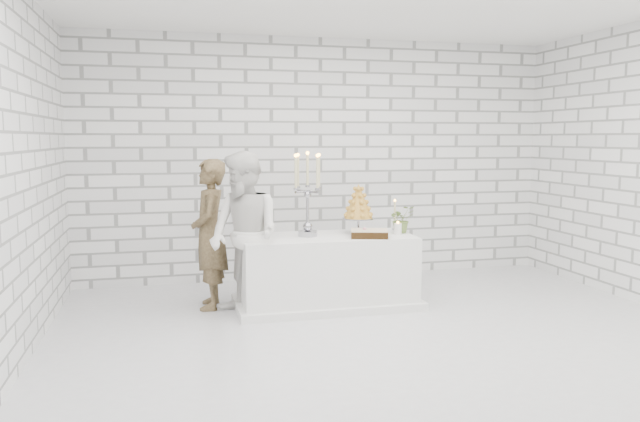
{
  "coord_description": "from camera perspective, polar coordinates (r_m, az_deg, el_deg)",
  "views": [
    {
      "loc": [
        -1.89,
        -5.1,
        1.77
      ],
      "look_at": [
        -0.43,
        0.8,
        1.05
      ],
      "focal_mm": 34.83,
      "sensor_mm": 36.0,
      "label": 1
    }
  ],
  "objects": [
    {
      "name": "ground",
      "position": [
        5.71,
        6.21,
        -11.32
      ],
      "size": [
        6.0,
        5.0,
        0.01
      ],
      "primitive_type": "cube",
      "color": "silver",
      "rests_on": "ground"
    },
    {
      "name": "wall_back",
      "position": [
        7.83,
        0.03,
        4.77
      ],
      "size": [
        6.0,
        0.01,
        3.0
      ],
      "primitive_type": "cube",
      "color": "white",
      "rests_on": "ground"
    },
    {
      "name": "wall_front",
      "position": [
        3.22,
        22.04,
        1.49
      ],
      "size": [
        6.0,
        0.01,
        3.0
      ],
      "primitive_type": "cube",
      "color": "white",
      "rests_on": "ground"
    },
    {
      "name": "wall_left",
      "position": [
        5.22,
        -26.24,
        3.11
      ],
      "size": [
        0.01,
        5.0,
        3.0
      ],
      "primitive_type": "cube",
      "color": "white",
      "rests_on": "ground"
    },
    {
      "name": "cake_table",
      "position": [
        6.55,
        0.63,
        -5.53
      ],
      "size": [
        1.8,
        0.8,
        0.75
      ],
      "primitive_type": "cube",
      "color": "white",
      "rests_on": "ground"
    },
    {
      "name": "groom",
      "position": [
        6.52,
        -10.11,
        -2.11
      ],
      "size": [
        0.42,
        0.6,
        1.55
      ],
      "primitive_type": "imported",
      "rotation": [
        0.0,
        0.0,
        -1.65
      ],
      "color": "#41321F",
      "rests_on": "ground"
    },
    {
      "name": "bride",
      "position": [
        6.1,
        -6.94,
        -2.24
      ],
      "size": [
        0.94,
        1.0,
        1.64
      ],
      "primitive_type": "imported",
      "rotation": [
        0.0,
        0.0,
        -1.03
      ],
      "color": "white",
      "rests_on": "ground"
    },
    {
      "name": "candelabra",
      "position": [
        6.41,
        -1.15,
        1.56
      ],
      "size": [
        0.45,
        0.45,
        0.88
      ],
      "primitive_type": null,
      "rotation": [
        0.0,
        0.0,
        -0.31
      ],
      "color": "#9B9AA4",
      "rests_on": "cake_table"
    },
    {
      "name": "croquembouche",
      "position": [
        6.64,
        3.55,
        0.23
      ],
      "size": [
        0.41,
        0.41,
        0.53
      ],
      "primitive_type": null,
      "rotation": [
        0.0,
        0.0,
        0.23
      ],
      "color": "#A06C1E",
      "rests_on": "cake_table"
    },
    {
      "name": "chocolate_cake",
      "position": [
        6.4,
        4.56,
        -2.07
      ],
      "size": [
        0.44,
        0.37,
        0.08
      ],
      "primitive_type": "cube",
      "rotation": [
        0.0,
        0.0,
        -0.3
      ],
      "color": "black",
      "rests_on": "cake_table"
    },
    {
      "name": "pillar_candle",
      "position": [
        6.62,
        7.16,
        -1.64
      ],
      "size": [
        0.1,
        0.1,
        0.12
      ],
      "primitive_type": "cylinder",
      "rotation": [
        0.0,
        0.0,
        -0.31
      ],
      "color": "white",
      "rests_on": "cake_table"
    },
    {
      "name": "extra_taper",
      "position": [
        6.92,
        6.88,
        -0.44
      ],
      "size": [
        0.06,
        0.06,
        0.32
      ],
      "primitive_type": "cylinder",
      "rotation": [
        0.0,
        0.0,
        -0.05
      ],
      "color": "beige",
      "rests_on": "cake_table"
    },
    {
      "name": "flowers",
      "position": [
        6.73,
        7.48,
        -0.74
      ],
      "size": [
        0.29,
        0.26,
        0.3
      ],
      "primitive_type": "imported",
      "rotation": [
        0.0,
        0.0,
        0.11
      ],
      "color": "#4A6430",
      "rests_on": "cake_table"
    }
  ]
}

